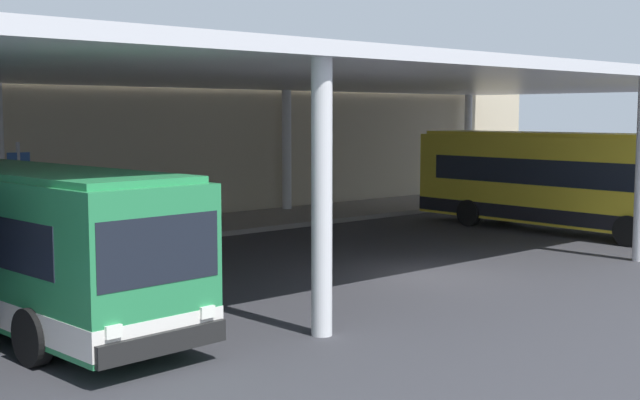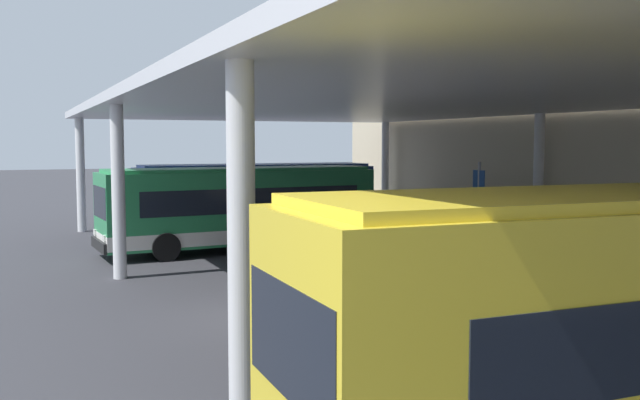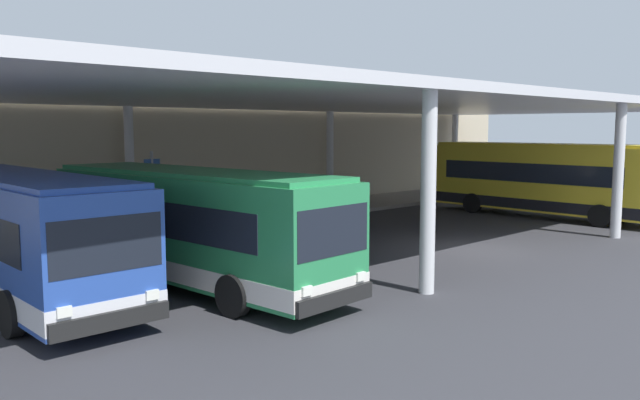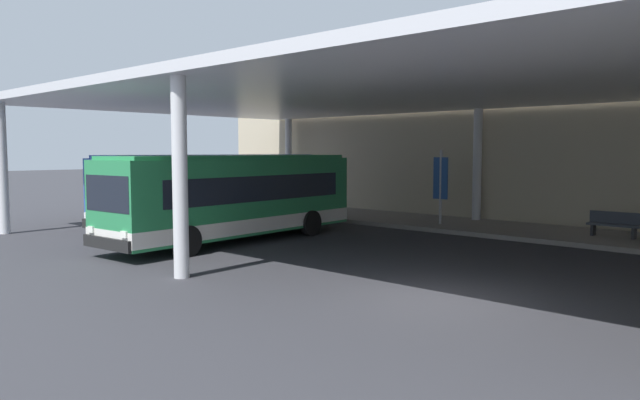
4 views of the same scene
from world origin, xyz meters
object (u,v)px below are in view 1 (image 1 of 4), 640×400
banner_sign (19,188)px  bench_waiting (192,211)px  bus_second_bay (13,241)px  bus_middle_bay (559,181)px

banner_sign → bench_waiting: bearing=7.4°
bus_second_bay → bus_middle_bay: size_ratio=0.94×
bus_second_bay → banner_sign: (3.57, 8.40, 0.32)m
bus_middle_bay → bench_waiting: bearing=135.4°
bus_middle_bay → banner_sign: size_ratio=3.56×
bus_second_bay → bus_middle_bay: (19.83, -0.06, 0.19)m
bus_second_bay → bus_middle_bay: bus_middle_bay is taller
bus_middle_bay → banner_sign: 18.33m
bench_waiting → banner_sign: (-6.78, -0.88, 1.32)m
bench_waiting → banner_sign: banner_sign is taller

